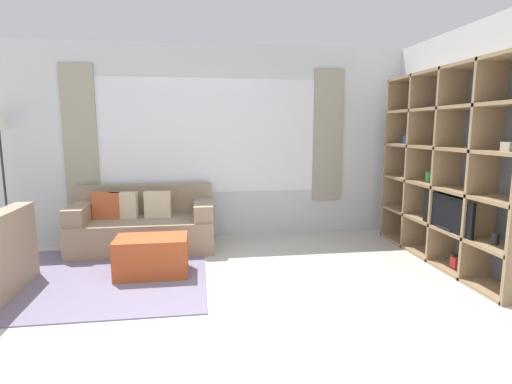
# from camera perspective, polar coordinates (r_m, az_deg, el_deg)

# --- Properties ---
(ground_plane) EXTENTS (16.00, 16.00, 0.00)m
(ground_plane) POSITION_cam_1_polar(r_m,az_deg,el_deg) (3.19, -4.51, -20.18)
(ground_plane) COLOR beige
(wall_back) EXTENTS (6.86, 0.11, 2.70)m
(wall_back) POSITION_cam_1_polar(r_m,az_deg,el_deg) (5.74, -6.67, 7.00)
(wall_back) COLOR silver
(wall_back) RESTS_ON ground_plane
(wall_right) EXTENTS (0.07, 4.12, 2.70)m
(wall_right) POSITION_cam_1_polar(r_m,az_deg,el_deg) (5.22, 27.39, 5.78)
(wall_right) COLOR silver
(wall_right) RESTS_ON ground_plane
(area_rug) EXTENTS (2.58, 2.05, 0.01)m
(area_rug) POSITION_cam_1_polar(r_m,az_deg,el_deg) (4.66, -23.62, -11.18)
(area_rug) COLOR slate
(area_rug) RESTS_ON ground_plane
(shelving_unit) EXTENTS (0.37, 2.41, 2.23)m
(shelving_unit) POSITION_cam_1_polar(r_m,az_deg,el_deg) (5.06, 25.98, 2.93)
(shelving_unit) COLOR #515660
(shelving_unit) RESTS_ON ground_plane
(couch_main) EXTENTS (1.78, 0.89, 0.80)m
(couch_main) POSITION_cam_1_polar(r_m,az_deg,el_deg) (5.45, -15.74, -4.57)
(couch_main) COLOR gray
(couch_main) RESTS_ON ground_plane
(ottoman) EXTENTS (0.75, 0.47, 0.42)m
(ottoman) POSITION_cam_1_polar(r_m,az_deg,el_deg) (4.45, -14.65, -8.87)
(ottoman) COLOR #B74C23
(ottoman) RESTS_ON ground_plane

